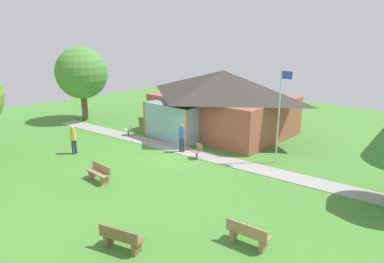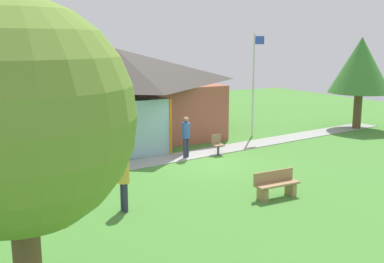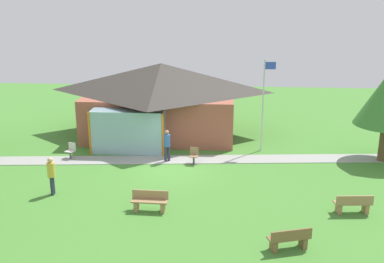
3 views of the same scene
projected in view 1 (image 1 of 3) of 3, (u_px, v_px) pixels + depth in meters
name	position (u px, v px, depth m)	size (l,w,h in m)	color
ground_plane	(174.00, 158.00, 19.69)	(44.00, 44.00, 0.00)	#478433
pavilion	(221.00, 101.00, 24.38)	(9.97, 8.39, 4.45)	#A35642
footpath	(190.00, 152.00, 20.61)	(25.18, 1.30, 0.03)	#999993
flagpole	(280.00, 112.00, 18.12)	(0.64, 0.08, 5.19)	silver
bench_lawn_far_right	(248.00, 235.00, 11.37)	(1.54, 0.59, 0.84)	#9E7A51
bench_front_right	(121.00, 239.00, 11.13)	(1.56, 0.86, 0.84)	brown
bench_front_center	(99.00, 173.00, 16.45)	(1.51, 0.48, 0.84)	#9E7A51
patio_chair_west	(129.00, 130.00, 24.01)	(0.56, 0.56, 0.86)	beige
patio_chair_lawn_spare	(198.00, 152.00, 19.48)	(0.47, 0.47, 0.86)	#8C6B4C
visitor_on_path	(182.00, 136.00, 20.39)	(0.34, 0.34, 1.74)	#2D3347
visitor_strolling_lawn	(73.00, 137.00, 20.12)	(0.34, 0.34, 1.74)	#2D3347
tree_west_hedge	(82.00, 73.00, 27.49)	(4.14, 4.14, 5.98)	brown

